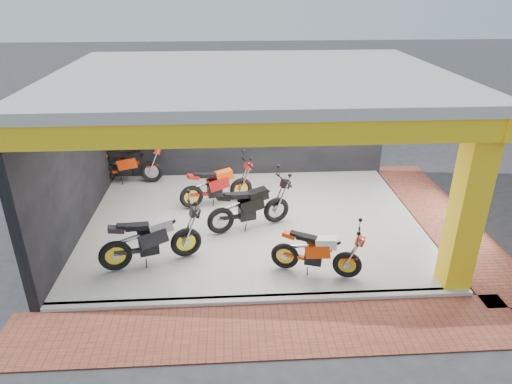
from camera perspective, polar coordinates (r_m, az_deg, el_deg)
ground at (r=9.59m, az=0.28°, el=-9.78°), size 80.00×80.00×0.00m
showroom_floor at (r=11.26m, az=-0.38°, el=-3.78°), size 8.00×6.00×0.10m
showroom_ceiling at (r=10.06m, az=-0.44°, el=14.27°), size 8.40×6.40×0.20m
back_wall at (r=13.50m, az=-1.12°, el=8.95°), size 8.20×0.20×3.50m
left_wall at (r=11.13m, az=-22.03°, el=3.58°), size 0.20×6.20×3.50m
corner_column at (r=9.09m, az=24.96°, el=-1.64°), size 0.50×0.50×3.50m
header_beam_front at (r=7.22m, az=0.86°, el=7.53°), size 8.40×0.30×0.40m
header_beam_right at (r=11.07m, az=21.22°, el=12.03°), size 0.30×6.40×0.40m
floor_kerb at (r=8.74m, az=0.73°, el=-13.30°), size 8.00×0.20×0.10m
paver_front at (r=8.16m, az=1.14°, el=-16.87°), size 9.00×1.40×0.03m
paver_right at (r=12.46m, az=22.27°, el=-3.00°), size 1.40×7.00×0.03m
moto_hero at (r=9.06m, az=11.46°, el=-7.44°), size 2.04×1.27×1.17m
moto_row_a at (r=9.60m, az=-8.85°, el=-4.58°), size 2.36×1.45×1.36m
moto_row_b at (r=10.84m, az=2.58°, el=-0.77°), size 2.31×1.46×1.33m
moto_row_c at (r=11.99m, az=-1.91°, el=1.68°), size 2.21×1.36×1.27m
moto_row_d at (r=13.42m, az=-13.03°, el=3.75°), size 2.15×0.80×1.32m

